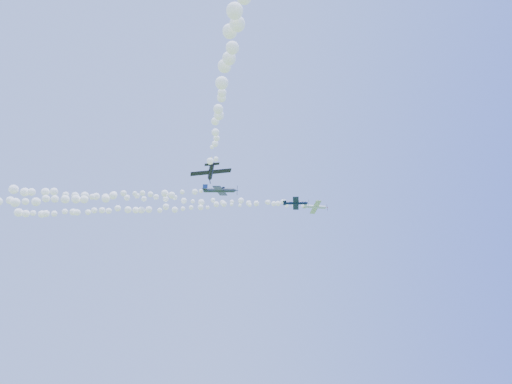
{
  "coord_description": "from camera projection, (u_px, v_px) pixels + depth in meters",
  "views": [
    {
      "loc": [
        -9.46,
        -91.49,
        3.11
      ],
      "look_at": [
        4.05,
        -5.84,
        45.29
      ],
      "focal_mm": 30.0,
      "sensor_mm": 36.0,
      "label": 1
    }
  ],
  "objects": [
    {
      "name": "plane_navy",
      "position": [
        296.0,
        203.0,
        106.57
      ],
      "size": [
        6.72,
        7.13,
        2.25
      ],
      "rotation": [
        -0.05,
        0.03,
        -0.24
      ],
      "color": "#0E1A3D"
    },
    {
      "name": "plane_black",
      "position": [
        211.0,
        172.0,
        72.96
      ],
      "size": [
        6.88,
        6.77,
        1.95
      ],
      "rotation": [
        -0.19,
        -0.06,
        1.58
      ],
      "color": "black"
    },
    {
      "name": "smoke_trail_black",
      "position": [
        236.0,
        15.0,
        42.94
      ],
      "size": [
        3.22,
        63.47,
        2.76
      ],
      "primitive_type": null,
      "color": "white"
    },
    {
      "name": "smoke_trail_navy",
      "position": [
        146.0,
        209.0,
        109.48
      ],
      "size": [
        70.23,
        19.33,
        2.67
      ],
      "primitive_type": null,
      "color": "white"
    },
    {
      "name": "plane_white",
      "position": [
        315.0,
        207.0,
        115.34
      ],
      "size": [
        6.99,
        7.26,
        2.11
      ],
      "rotation": [
        -0.1,
        0.0,
        -0.01
      ],
      "color": "white"
    },
    {
      "name": "plane_grey",
      "position": [
        220.0,
        190.0,
        92.43
      ],
      "size": [
        7.95,
        8.24,
        2.78
      ],
      "rotation": [
        0.21,
        0.05,
        -0.26
      ],
      "color": "#383F52"
    },
    {
      "name": "smoke_trail_grey",
      "position": [
        46.0,
        200.0,
        96.09
      ],
      "size": [
        72.4,
        21.67,
        3.48
      ],
      "primitive_type": null,
      "color": "white"
    },
    {
      "name": "smoke_trail_white",
      "position": [
        165.0,
        199.0,
        110.08
      ],
      "size": [
        75.9,
        3.55,
        2.96
      ],
      "primitive_type": null,
      "color": "white"
    }
  ]
}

